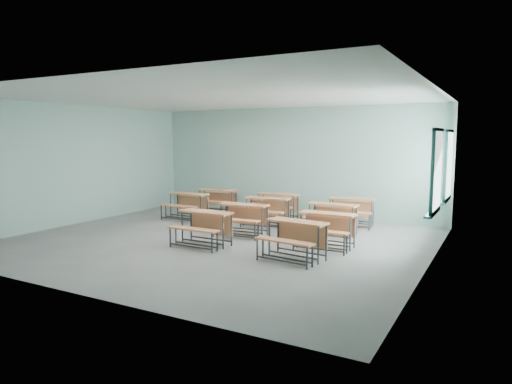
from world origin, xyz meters
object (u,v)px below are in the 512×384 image
desk_unit_r2c1 (266,207)px  desk_unit_r2c2 (331,214)px  desk_unit_r0c2 (294,234)px  desk_unit_r2c0 (186,202)px  desk_unit_r1c1 (242,215)px  desk_unit_r3c0 (216,198)px  desk_unit_r3c2 (351,208)px  desk_unit_r1c2 (326,225)px  desk_unit_r0c1 (204,223)px  desk_unit_r3c1 (277,202)px

desk_unit_r2c1 → desk_unit_r2c2: (1.89, -0.26, 0.00)m
desk_unit_r0c2 → desk_unit_r2c1: bearing=133.5°
desk_unit_r2c0 → desk_unit_r2c1: same height
desk_unit_r0c2 → desk_unit_r1c1: bearing=151.5°
desk_unit_r1c1 → desk_unit_r2c2: bearing=25.5°
desk_unit_r1c1 → desk_unit_r3c0: (-2.25, 2.28, 0.00)m
desk_unit_r0c2 → desk_unit_r3c2: 3.71m
desk_unit_r2c2 → desk_unit_r3c0: 4.27m
desk_unit_r1c2 → desk_unit_r2c0: 4.88m
desk_unit_r0c1 → desk_unit_r3c1: (0.00, 3.58, 0.00)m
desk_unit_r2c2 → desk_unit_r0c2: bearing=-85.3°
desk_unit_r0c2 → desk_unit_r2c1: same height
desk_unit_r0c1 → desk_unit_r3c2: bearing=60.4°
desk_unit_r3c1 → desk_unit_r3c2: same height
desk_unit_r2c0 → desk_unit_r3c1: (2.31, 1.14, 0.00)m
desk_unit_r1c1 → desk_unit_r3c1: 2.26m
desk_unit_r3c2 → desk_unit_r3c1: bearing=174.5°
desk_unit_r1c1 → desk_unit_r2c2: same height
desk_unit_r0c2 → desk_unit_r2c2: size_ratio=1.06×
desk_unit_r0c2 → desk_unit_r3c1: same height
desk_unit_r2c1 → desk_unit_r3c0: bearing=149.7°
desk_unit_r0c2 → desk_unit_r1c2: 1.18m
desk_unit_r2c0 → desk_unit_r3c0: 1.20m
desk_unit_r2c2 → desk_unit_r3c0: same height
desk_unit_r3c2 → desk_unit_r3c0: bearing=173.5°
desk_unit_r1c1 → desk_unit_r2c0: 2.73m
desk_unit_r2c0 → desk_unit_r3c0: same height
desk_unit_r1c1 → desk_unit_r1c2: bearing=-11.2°
desk_unit_r3c1 → desk_unit_r3c2: (2.14, 0.05, 0.00)m
desk_unit_r1c2 → desk_unit_r2c1: size_ratio=0.94×
desk_unit_r3c1 → desk_unit_r3c2: bearing=-0.9°
desk_unit_r2c0 → desk_unit_r3c1: size_ratio=0.99×
desk_unit_r0c1 → desk_unit_r3c1: 3.58m
desk_unit_r0c1 → desk_unit_r2c2: same height
desk_unit_r1c1 → desk_unit_r2c1: same height
desk_unit_r0c2 → desk_unit_r2c0: (-4.48, 2.52, 0.00)m
desk_unit_r2c0 → desk_unit_r3c2: same height
desk_unit_r2c0 → desk_unit_r2c1: size_ratio=0.94×
desk_unit_r0c1 → desk_unit_r2c0: (-2.31, 2.43, 0.00)m
desk_unit_r1c2 → desk_unit_r2c2: size_ratio=0.99×
desk_unit_r2c1 → desk_unit_r1c2: bearing=-42.4°
desk_unit_r2c2 → desk_unit_r3c0: (-4.10, 1.21, 0.00)m
desk_unit_r2c0 → desk_unit_r3c1: same height
desk_unit_r0c1 → desk_unit_r0c2: same height
desk_unit_r3c1 → desk_unit_r2c0: bearing=-155.7°
desk_unit_r2c1 → desk_unit_r3c1: 0.93m
desk_unit_r0c2 → desk_unit_r3c1: size_ratio=1.05×
desk_unit_r1c1 → desk_unit_r1c2: same height
desk_unit_r2c0 → desk_unit_r2c1: (2.45, 0.22, 0.00)m
desk_unit_r2c2 → desk_unit_r1c1: bearing=-148.3°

